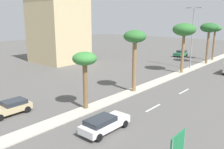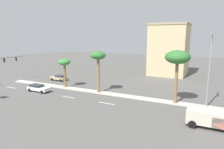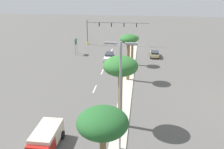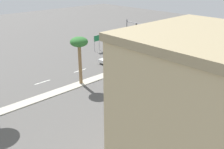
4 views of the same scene
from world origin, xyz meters
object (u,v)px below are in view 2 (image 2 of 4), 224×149
object	(u,v)px
commercial_building	(169,49)
sedan_tan_far	(59,78)
sedan_white_trailing	(38,88)
street_lamp_near	(210,64)
palm_tree_front	(64,64)
palm_tree_right	(178,58)
box_truck	(211,118)
palm_tree_far	(98,58)

from	to	relation	value
commercial_building	sedan_tan_far	world-z (taller)	commercial_building
commercial_building	sedan_tan_far	xyz separation A→B (m)	(19.97, -21.46, -6.16)
sedan_tan_far	sedan_white_trailing	size ratio (longest dim) A/B	0.85
street_lamp_near	sedan_tan_far	distance (m)	33.10
sedan_tan_far	sedan_white_trailing	bearing A→B (deg)	18.18
palm_tree_front	palm_tree_right	xyz separation A→B (m)	(0.38, 22.12, 2.20)
sedan_tan_far	sedan_white_trailing	world-z (taller)	sedan_white_trailing
box_truck	palm_tree_far	bearing A→B (deg)	-110.17
sedan_tan_far	box_truck	xyz separation A→B (m)	(12.03, 33.01, 0.45)
palm_tree_front	commercial_building	bearing A→B (deg)	147.31
palm_tree_far	sedan_white_trailing	bearing A→B (deg)	-66.98
palm_tree_front	palm_tree_right	distance (m)	22.24
palm_tree_far	palm_tree_right	bearing A→B (deg)	89.73
palm_tree_right	box_truck	distance (m)	10.59
palm_tree_right	palm_tree_far	bearing A→B (deg)	-90.27
palm_tree_right	street_lamp_near	size ratio (longest dim) A/B	0.75
palm_tree_front	sedan_white_trailing	distance (m)	6.92
sedan_tan_far	box_truck	distance (m)	35.14
palm_tree_far	palm_tree_right	size ratio (longest dim) A/B	0.93
sedan_white_trailing	palm_tree_right	bearing A→B (deg)	100.27
sedan_white_trailing	street_lamp_near	bearing A→B (deg)	99.46
street_lamp_near	sedan_tan_far	world-z (taller)	street_lamp_near
palm_tree_front	sedan_white_trailing	bearing A→B (deg)	-27.70
palm_tree_right	palm_tree_front	bearing A→B (deg)	-90.98
street_lamp_near	palm_tree_right	bearing A→B (deg)	-85.02
palm_tree_far	street_lamp_near	world-z (taller)	street_lamp_near
palm_tree_right	sedan_tan_far	distance (m)	28.96
palm_tree_right	commercial_building	bearing A→B (deg)	-165.80
palm_tree_front	box_truck	bearing A→B (deg)	74.90
palm_tree_far	box_truck	size ratio (longest dim) A/B	1.38
street_lamp_near	box_truck	size ratio (longest dim) A/B	1.97
street_lamp_near	commercial_building	bearing A→B (deg)	-156.30
commercial_building	sedan_white_trailing	xyz separation A→B (m)	(29.46, -18.34, -6.15)
palm_tree_front	street_lamp_near	world-z (taller)	street_lamp_near
sedan_white_trailing	box_truck	distance (m)	30.01
street_lamp_near	sedan_white_trailing	world-z (taller)	street_lamp_near
commercial_building	palm_tree_front	world-z (taller)	commercial_building
sedan_white_trailing	box_truck	bearing A→B (deg)	85.16
commercial_building	street_lamp_near	bearing A→B (deg)	23.70
commercial_building	palm_tree_right	world-z (taller)	commercial_building
street_lamp_near	sedan_white_trailing	bearing A→B (deg)	-80.54
palm_tree_far	palm_tree_right	world-z (taller)	palm_tree_right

